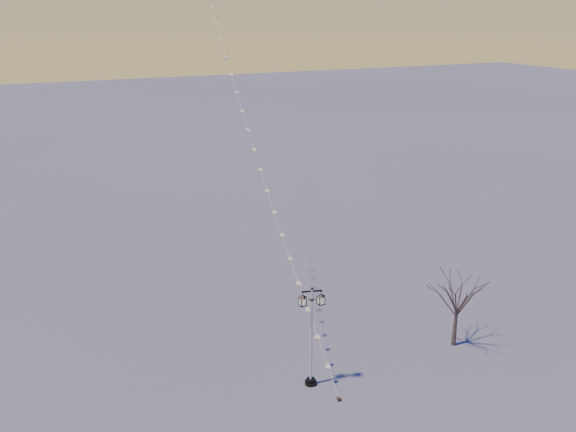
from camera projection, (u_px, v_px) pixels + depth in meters
ground at (331, 401)px, 29.76m from camera, size 300.00×300.00×0.00m
street_lamp at (311, 332)px, 30.14m from camera, size 1.35×0.72×5.44m
bare_tree at (458, 297)px, 33.79m from camera, size 2.60×2.60×4.31m
kite_train at (236, 71)px, 42.86m from camera, size 4.70×39.57×28.32m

